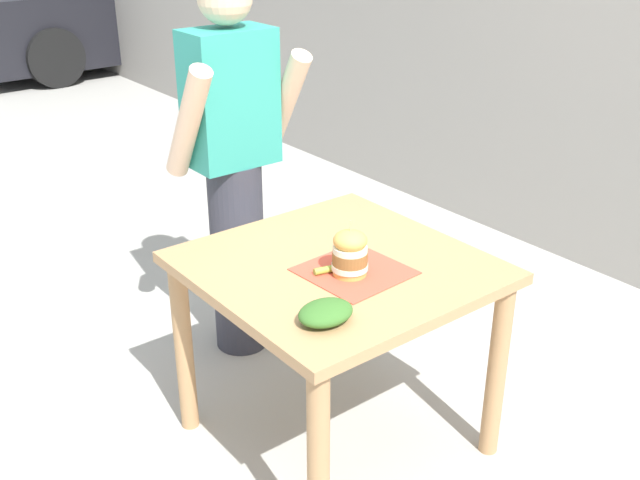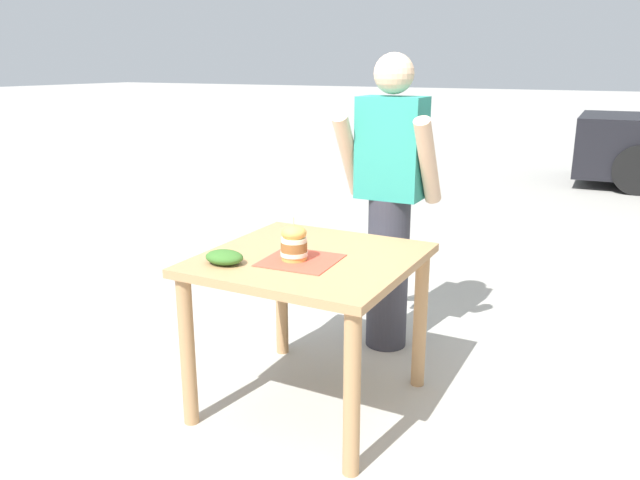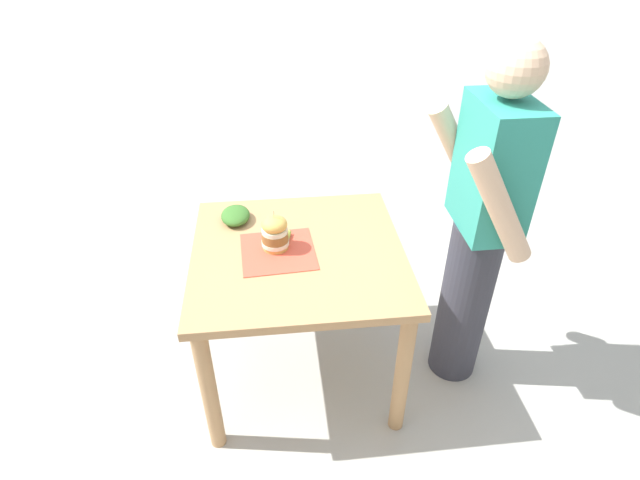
{
  "view_description": "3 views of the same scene",
  "coord_description": "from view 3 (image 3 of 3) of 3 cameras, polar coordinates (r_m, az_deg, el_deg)",
  "views": [
    {
      "loc": [
        -1.5,
        -1.81,
        1.95
      ],
      "look_at": [
        0.0,
        0.1,
        0.82
      ],
      "focal_mm": 42.0,
      "sensor_mm": 36.0,
      "label": 1
    },
    {
      "loc": [
        1.32,
        -2.44,
        1.63
      ],
      "look_at": [
        0.0,
        0.1,
        0.82
      ],
      "focal_mm": 35.0,
      "sensor_mm": 36.0,
      "label": 2
    },
    {
      "loc": [
        1.82,
        -0.1,
        2.1
      ],
      "look_at": [
        0.0,
        0.1,
        0.82
      ],
      "focal_mm": 28.0,
      "sensor_mm": 36.0,
      "label": 3
    }
  ],
  "objects": [
    {
      "name": "pickle_spear",
      "position": [
        2.32,
        -3.74,
        0.39
      ],
      "size": [
        0.08,
        0.04,
        0.02
      ],
      "primitive_type": "cylinder",
      "rotation": [
        0.0,
        1.57,
        2.9
      ],
      "color": "#8EA83D",
      "rests_on": "serving_paper"
    },
    {
      "name": "side_salad",
      "position": [
        2.48,
        -9.64,
        2.79
      ],
      "size": [
        0.18,
        0.14,
        0.06
      ],
      "primitive_type": "ellipsoid",
      "color": "#386B28",
      "rests_on": "patio_table"
    },
    {
      "name": "serving_paper",
      "position": [
        2.26,
        -4.83,
        -1.24
      ],
      "size": [
        0.35,
        0.35,
        0.0
      ],
      "primitive_type": "cube",
      "rotation": [
        0.0,
        0.0,
        0.06
      ],
      "color": "#D64C38",
      "rests_on": "patio_table"
    },
    {
      "name": "ground_plane",
      "position": [
        2.78,
        -2.11,
        -14.07
      ],
      "size": [
        80.0,
        80.0,
        0.0
      ],
      "primitive_type": "plane",
      "color": "#ADAAA3"
    },
    {
      "name": "diner_across_table",
      "position": [
        2.3,
        17.79,
        1.3
      ],
      "size": [
        0.55,
        0.35,
        1.69
      ],
      "color": "#33333D",
      "rests_on": "ground"
    },
    {
      "name": "patio_table",
      "position": [
        2.33,
        -2.45,
        -3.74
      ],
      "size": [
        0.95,
        0.96,
        0.77
      ],
      "color": "tan",
      "rests_on": "ground"
    },
    {
      "name": "sandwich",
      "position": [
        2.23,
        -5.19,
        0.82
      ],
      "size": [
        0.12,
        0.12,
        0.2
      ],
      "color": "gold",
      "rests_on": "serving_paper"
    }
  ]
}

